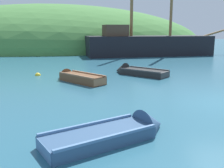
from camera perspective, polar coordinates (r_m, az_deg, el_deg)
name	(u,v)px	position (r m, az deg, el deg)	size (l,w,h in m)	color
shore_hill	(52,47)	(41.23, -12.79, 7.80)	(45.81, 27.85, 12.46)	#477F3D
sailing_ship	(148,48)	(27.70, 7.70, 7.80)	(15.61, 4.84, 13.05)	black
rowboat_near_dock	(118,134)	(6.78, 1.34, -10.81)	(3.50, 2.42, 1.01)	#335175
rowboat_center	(77,78)	(13.98, -7.66, 1.19)	(2.83, 3.17, 0.88)	brown
rowboat_far	(136,73)	(15.96, 5.22, 2.47)	(3.20, 3.22, 1.07)	black
buoy_yellow	(38,75)	(16.19, -15.76, 1.79)	(0.33, 0.33, 0.33)	yellow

